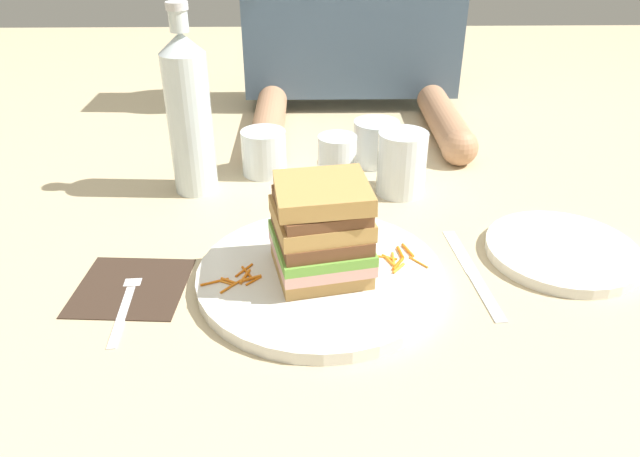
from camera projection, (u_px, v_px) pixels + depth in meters
The scene contains 30 objects.
ground_plane at pixel (331, 281), 0.73m from camera, with size 3.00×3.00×0.00m, color #C6B289.
main_plate at pixel (320, 275), 0.72m from camera, with size 0.30×0.30×0.02m, color white.
sandwich at pixel (321, 229), 0.69m from camera, with size 0.13×0.13×0.12m.
carrot_shred_0 at pixel (226, 283), 0.69m from camera, with size 0.00×0.00×0.02m, color orange.
carrot_shred_1 at pixel (254, 281), 0.70m from camera, with size 0.00×0.00×0.02m, color orange.
carrot_shred_2 at pixel (215, 282), 0.69m from camera, with size 0.00×0.00×0.03m, color orange.
carrot_shred_3 at pixel (251, 278), 0.70m from camera, with size 0.00×0.00×0.03m, color orange.
carrot_shred_4 at pixel (228, 281), 0.70m from camera, with size 0.00×0.00×0.02m, color orange.
carrot_shred_5 at pixel (247, 273), 0.71m from camera, with size 0.00×0.00×0.03m, color orange.
carrot_shred_6 at pixel (244, 271), 0.71m from camera, with size 0.00×0.00×0.03m, color orange.
carrot_shred_7 at pixel (245, 277), 0.70m from camera, with size 0.00×0.00×0.03m, color orange.
carrot_shred_8 at pixel (231, 286), 0.69m from camera, with size 0.00×0.00×0.03m, color orange.
carrot_shred_9 at pixel (398, 266), 0.72m from camera, with size 0.00×0.00×0.02m, color orange.
carrot_shred_10 at pixel (389, 258), 0.74m from camera, with size 0.00×0.00×0.02m, color orange.
carrot_shred_11 at pixel (393, 259), 0.74m from camera, with size 0.00×0.00×0.03m, color orange.
carrot_shred_12 at pixel (408, 250), 0.75m from camera, with size 0.00×0.00×0.03m, color orange.
carrot_shred_13 at pixel (419, 262), 0.73m from camera, with size 0.00×0.00×0.03m, color orange.
carrot_shred_14 at pixel (400, 252), 0.75m from camera, with size 0.00×0.00×0.03m, color orange.
carrot_shred_15 at pixel (390, 261), 0.73m from camera, with size 0.00×0.00×0.02m, color orange.
carrot_shred_16 at pixel (398, 264), 0.73m from camera, with size 0.00×0.00×0.03m, color orange.
carrot_shred_17 at pixel (384, 257), 0.74m from camera, with size 0.00×0.00×0.03m, color orange.
napkin_dark at pixel (131, 287), 0.71m from camera, with size 0.13×0.13×0.00m, color #38281E.
fork at pixel (127, 296), 0.69m from camera, with size 0.03×0.17×0.00m.
knife at pixel (474, 274), 0.74m from camera, with size 0.03×0.20×0.00m.
juice_glass at pixel (401, 167), 0.91m from camera, with size 0.08×0.08×0.10m.
water_bottle at pixel (189, 113), 0.88m from camera, with size 0.07×0.07×0.28m.
empty_tumbler_0 at pixel (264, 152), 0.98m from camera, with size 0.07×0.07×0.07m, color silver.
empty_tumbler_1 at pixel (337, 161), 0.93m from camera, with size 0.06×0.06×0.08m, color silver.
empty_tumbler_2 at pixel (376, 143), 1.01m from camera, with size 0.08×0.08×0.07m, color silver.
side_plate at pixel (562, 251), 0.77m from camera, with size 0.19×0.19×0.01m, color white.
Camera 1 is at (-0.03, -0.60, 0.42)m, focal length 33.52 mm.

